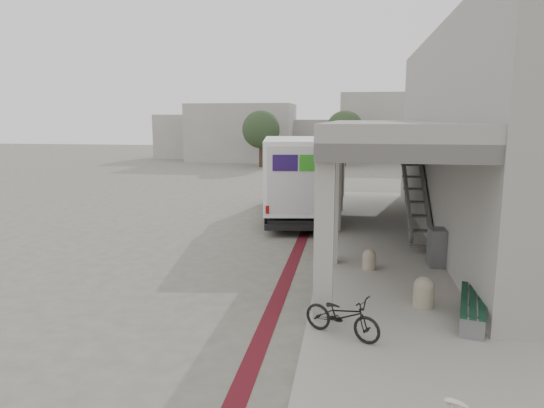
% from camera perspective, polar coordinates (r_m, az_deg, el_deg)
% --- Properties ---
extents(ground, '(120.00, 120.00, 0.00)m').
position_cam_1_polar(ground, '(13.73, -2.04, -7.45)').
color(ground, '#625C54').
rests_on(ground, ground).
extents(bike_lane_stripe, '(0.35, 40.00, 0.01)m').
position_cam_1_polar(bike_lane_stripe, '(15.48, 3.07, -5.41)').
color(bike_lane_stripe, '#56111A').
rests_on(bike_lane_stripe, ground).
extents(sidewalk, '(4.40, 28.00, 0.12)m').
position_cam_1_polar(sidewalk, '(13.54, 14.97, -7.78)').
color(sidewalk, '#9B958B').
rests_on(sidewalk, ground).
extents(transit_building, '(7.60, 17.00, 7.00)m').
position_cam_1_polar(transit_building, '(17.87, 23.18, 6.92)').
color(transit_building, gray).
rests_on(transit_building, ground).
extents(distant_backdrop, '(28.00, 10.00, 6.50)m').
position_cam_1_polar(distant_backdrop, '(49.04, 2.91, 8.37)').
color(distant_backdrop, '#98948F').
rests_on(distant_backdrop, ground).
extents(tree_left, '(3.20, 3.20, 4.80)m').
position_cam_1_polar(tree_left, '(41.54, -1.30, 8.74)').
color(tree_left, '#38281C').
rests_on(tree_left, ground).
extents(tree_mid, '(3.20, 3.20, 4.80)m').
position_cam_1_polar(tree_mid, '(42.85, 8.55, 8.67)').
color(tree_mid, '#38281C').
rests_on(tree_mid, ground).
extents(tree_right, '(3.20, 3.20, 4.80)m').
position_cam_1_polar(tree_right, '(42.50, 19.49, 8.20)').
color(tree_right, '#38281C').
rests_on(tree_right, ground).
extents(fedex_truck, '(3.49, 8.08, 3.34)m').
position_cam_1_polar(fedex_truck, '(20.44, 2.70, 3.43)').
color(fedex_truck, black).
rests_on(fedex_truck, ground).
extents(bench, '(0.89, 2.10, 0.48)m').
position_cam_1_polar(bench, '(10.62, 22.52, -10.91)').
color(bench, slate).
rests_on(bench, sidewalk).
extents(bollard_near, '(0.36, 0.36, 0.54)m').
position_cam_1_polar(bollard_near, '(13.38, 11.37, -6.37)').
color(bollard_near, tan).
rests_on(bollard_near, sidewalk).
extents(bollard_far, '(0.44, 0.44, 0.67)m').
position_cam_1_polar(bollard_far, '(11.06, 17.44, -9.82)').
color(bollard_far, gray).
rests_on(bollard_far, sidewalk).
extents(utility_cabinet, '(0.50, 0.64, 1.04)m').
position_cam_1_polar(utility_cabinet, '(14.07, 18.91, -4.86)').
color(utility_cabinet, slate).
rests_on(utility_cabinet, sidewalk).
extents(bicycle_black, '(1.61, 1.17, 0.81)m').
position_cam_1_polar(bicycle_black, '(9.29, 8.25, -12.87)').
color(bicycle_black, black).
rests_on(bicycle_black, sidewalk).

